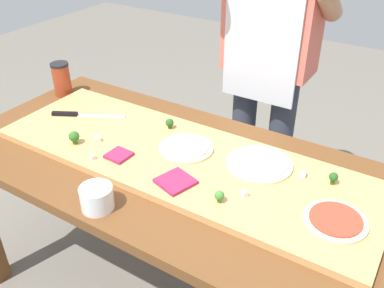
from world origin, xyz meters
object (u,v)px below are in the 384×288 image
(prep_table, at_px, (173,184))
(pizza_slice_center, at_px, (176,181))
(pizza_whole_white_garlic, at_px, (259,163))
(cheese_crumble_d, at_px, (303,174))
(cook_center, at_px, (269,50))
(sauce_jar, at_px, (62,79))
(pizza_slice_near_right, at_px, (119,155))
(cheese_crumble_a, at_px, (93,157))
(cheese_crumble_b, at_px, (245,194))
(broccoli_floret_front_right, at_px, (170,123))
(broccoli_floret_back_right, at_px, (74,137))
(pizza_whole_cheese_artichoke, at_px, (186,148))
(broccoli_floret_front_mid, at_px, (333,177))
(cheese_crumble_c, at_px, (98,139))
(chefs_knife, at_px, (78,115))
(broccoli_floret_front_left, at_px, (219,196))
(flour_cup, at_px, (97,199))
(pizza_whole_tomato_red, at_px, (335,220))

(prep_table, bearing_deg, pizza_slice_center, -51.78)
(pizza_whole_white_garlic, distance_m, cheese_crumble_d, 0.15)
(cook_center, bearing_deg, sauce_jar, -149.79)
(pizza_whole_white_garlic, distance_m, pizza_slice_center, 0.31)
(pizza_slice_near_right, height_order, sauce_jar, sauce_jar)
(cheese_crumble_a, relative_size, cheese_crumble_b, 0.93)
(broccoli_floret_front_right, xyz_separation_m, sauce_jar, (-0.64, 0.04, 0.03))
(broccoli_floret_front_right, height_order, broccoli_floret_back_right, broccoli_floret_back_right)
(pizza_whole_cheese_artichoke, relative_size, broccoli_floret_front_mid, 4.61)
(cheese_crumble_c, height_order, cheese_crumble_d, cheese_crumble_c)
(sauce_jar, bearing_deg, pizza_whole_white_garlic, -4.51)
(chefs_knife, xyz_separation_m, pizza_whole_white_garlic, (0.80, 0.07, 0.00))
(pizza_slice_near_right, bearing_deg, pizza_whole_white_garlic, 25.77)
(broccoli_floret_front_mid, bearing_deg, pizza_whole_white_garlic, -173.59)
(pizza_slice_center, height_order, cheese_crumble_d, cheese_crumble_d)
(chefs_knife, distance_m, pizza_slice_near_right, 0.38)
(pizza_whole_white_garlic, xyz_separation_m, broccoli_floret_back_right, (-0.65, -0.24, 0.02))
(broccoli_floret_front_left, relative_size, flour_cup, 0.39)
(chefs_knife, bearing_deg, pizza_whole_cheese_artichoke, 2.30)
(pizza_whole_cheese_artichoke, xyz_separation_m, sauce_jar, (-0.78, 0.13, 0.05))
(pizza_slice_center, height_order, sauce_jar, sauce_jar)
(chefs_knife, distance_m, cheese_crumble_a, 0.35)
(prep_table, xyz_separation_m, flour_cup, (-0.06, -0.33, 0.13))
(pizza_whole_white_garlic, relative_size, cheese_crumble_d, 12.04)
(cheese_crumble_c, height_order, cook_center, cook_center)
(sauce_jar, bearing_deg, cheese_crumble_c, -29.76)
(broccoli_floret_front_mid, xyz_separation_m, broccoli_floret_back_right, (-0.90, -0.27, 0.00))
(broccoli_floret_front_left, distance_m, broccoli_floret_front_right, 0.49)
(prep_table, bearing_deg, broccoli_floret_back_right, -161.36)
(prep_table, distance_m, pizza_slice_center, 0.20)
(broccoli_floret_front_left, bearing_deg, pizza_whole_tomato_red, 16.49)
(chefs_knife, xyz_separation_m, cook_center, (0.58, 0.64, 0.20))
(pizza_whole_cheese_artichoke, relative_size, cheese_crumble_d, 10.46)
(cheese_crumble_a, bearing_deg, broccoli_floret_front_mid, 21.86)
(cheese_crumble_c, bearing_deg, chefs_knife, 152.68)
(broccoli_floret_back_right, xyz_separation_m, sauce_jar, (-0.40, 0.32, 0.02))
(flour_cup, bearing_deg, broccoli_floret_back_right, 145.54)
(pizza_whole_cheese_artichoke, xyz_separation_m, pizza_slice_center, (0.08, -0.19, -0.00))
(broccoli_floret_front_mid, distance_m, cheese_crumble_b, 0.30)
(prep_table, xyz_separation_m, cheese_crumble_c, (-0.30, -0.07, 0.13))
(pizza_whole_tomato_red, bearing_deg, cheese_crumble_d, 133.30)
(sauce_jar, bearing_deg, cook_center, 30.21)
(cheese_crumble_b, distance_m, cheese_crumble_d, 0.23)
(pizza_whole_tomato_red, bearing_deg, broccoli_floret_back_right, -174.77)
(cook_center, bearing_deg, pizza_whole_cheese_artichoke, -94.33)
(pizza_slice_center, xyz_separation_m, flour_cup, (-0.16, -0.21, 0.00))
(pizza_whole_white_garlic, xyz_separation_m, pizza_slice_near_right, (-0.45, -0.22, -0.00))
(pizza_slice_near_right, xyz_separation_m, flour_cup, (0.11, -0.23, 0.00))
(pizza_slice_center, relative_size, broccoli_floret_front_left, 2.65)
(pizza_whole_tomato_red, distance_m, broccoli_floret_back_right, 0.97)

